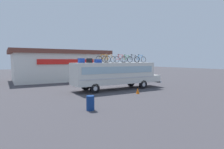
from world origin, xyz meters
The scene contains 14 objects.
ground_plane centered at (0.00, 0.00, 0.00)m, with size 120.00×120.00×0.00m, color #423F44.
bus centered at (0.20, 0.00, 1.76)m, with size 10.54×2.65×2.94m.
luggage_bag_1 centered at (-3.74, 0.07, 3.17)m, with size 0.56×0.44×0.46m, color #193899.
luggage_bag_2 centered at (-2.91, -0.01, 3.17)m, with size 0.46×0.47×0.46m, color black.
luggage_bag_3 centered at (-2.06, -0.26, 3.12)m, with size 0.61×0.52×0.37m, color #193899.
rooftop_bicycle_1 centered at (-1.41, -0.18, 3.33)m, with size 1.73×0.44×0.94m.
rooftop_bicycle_2 centered at (-0.47, 0.25, 3.33)m, with size 1.74×0.44×0.94m.
rooftop_bicycle_3 centered at (0.62, -0.37, 3.32)m, with size 1.72×0.44×0.93m.
rooftop_bicycle_4 centered at (1.59, -0.08, 3.32)m, with size 1.65×0.44×0.91m.
rooftop_bicycle_5 centered at (2.65, 0.05, 3.33)m, with size 1.71×0.44×0.95m.
rooftop_bicycle_6 centered at (3.55, -0.12, 3.33)m, with size 1.68×0.44×0.95m.
roadside_building centered at (-2.40, 13.38, 2.43)m, with size 14.81×9.15×4.78m.
trash_bin centered at (-5.75, -6.63, 0.47)m, with size 0.51×0.51×0.93m, color navy.
traffic_cone centered at (0.57, -3.45, 0.28)m, with size 0.32×0.32×0.56m, color orange.
Camera 1 is at (-10.51, -17.46, 3.16)m, focal length 30.04 mm.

